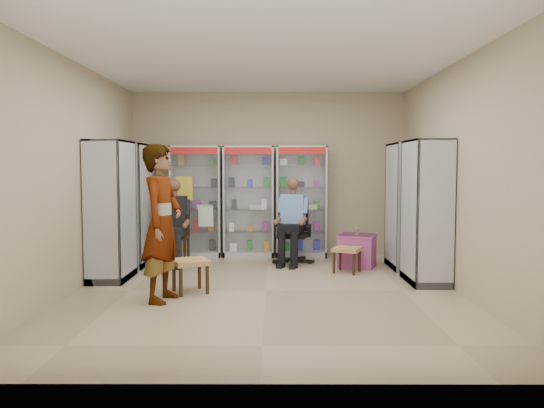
{
  "coord_description": "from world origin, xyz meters",
  "views": [
    {
      "loc": [
        0.1,
        -6.86,
        1.62
      ],
      "look_at": [
        0.08,
        0.7,
        1.09
      ],
      "focal_mm": 35.0,
      "sensor_mm": 36.0,
      "label": 1
    }
  ],
  "objects_px": {
    "woven_stool_b": "(190,276)",
    "standing_man": "(162,223)",
    "seated_shopkeeper": "(293,224)",
    "pink_trunk": "(357,251)",
    "cabinet_back_mid": "(249,201)",
    "woven_stool_a": "(347,260)",
    "cabinet_back_left": "(196,201)",
    "wooden_chair": "(176,236)",
    "cabinet_left_near": "(111,211)",
    "cabinet_back_right": "(301,201)",
    "cabinet_left_far": "(132,205)",
    "cabinet_right_near": "(426,212)",
    "office_chair": "(293,232)",
    "cabinet_right_far": "(406,206)"
  },
  "relations": [
    {
      "from": "cabinet_back_mid",
      "to": "seated_shopkeeper",
      "type": "xyz_separation_m",
      "value": [
        0.78,
        -0.75,
        -0.32
      ]
    },
    {
      "from": "cabinet_back_left",
      "to": "cabinet_right_near",
      "type": "height_order",
      "value": "same"
    },
    {
      "from": "cabinet_back_mid",
      "to": "woven_stool_b",
      "type": "xyz_separation_m",
      "value": [
        -0.63,
        -2.82,
        -0.78
      ]
    },
    {
      "from": "cabinet_left_near",
      "to": "woven_stool_b",
      "type": "distance_m",
      "value": 1.68
    },
    {
      "from": "woven_stool_a",
      "to": "standing_man",
      "type": "relative_size",
      "value": 0.21
    },
    {
      "from": "cabinet_back_mid",
      "to": "pink_trunk",
      "type": "relative_size",
      "value": 3.65
    },
    {
      "from": "cabinet_back_left",
      "to": "office_chair",
      "type": "height_order",
      "value": "cabinet_back_left"
    },
    {
      "from": "cabinet_right_far",
      "to": "cabinet_left_far",
      "type": "bearing_deg",
      "value": 87.43
    },
    {
      "from": "wooden_chair",
      "to": "cabinet_left_far",
      "type": "bearing_deg",
      "value": -163.61
    },
    {
      "from": "pink_trunk",
      "to": "cabinet_back_mid",
      "type": "bearing_deg",
      "value": 149.85
    },
    {
      "from": "office_chair",
      "to": "pink_trunk",
      "type": "height_order",
      "value": "office_chair"
    },
    {
      "from": "cabinet_left_near",
      "to": "wooden_chair",
      "type": "relative_size",
      "value": 2.13
    },
    {
      "from": "cabinet_back_left",
      "to": "woven_stool_b",
      "type": "xyz_separation_m",
      "value": [
        0.32,
        -2.82,
        -0.78
      ]
    },
    {
      "from": "cabinet_right_near",
      "to": "standing_man",
      "type": "distance_m",
      "value": 3.62
    },
    {
      "from": "pink_trunk",
      "to": "woven_stool_a",
      "type": "bearing_deg",
      "value": -115.76
    },
    {
      "from": "cabinet_right_near",
      "to": "woven_stool_b",
      "type": "bearing_deg",
      "value": 100.47
    },
    {
      "from": "cabinet_back_left",
      "to": "wooden_chair",
      "type": "bearing_deg",
      "value": -108.9
    },
    {
      "from": "cabinet_back_mid",
      "to": "cabinet_left_near",
      "type": "xyz_separation_m",
      "value": [
        -1.88,
        -2.03,
        0.0
      ]
    },
    {
      "from": "cabinet_left_far",
      "to": "standing_man",
      "type": "distance_m",
      "value": 2.52
    },
    {
      "from": "cabinet_back_right",
      "to": "cabinet_right_near",
      "type": "relative_size",
      "value": 1.0
    },
    {
      "from": "wooden_chair",
      "to": "woven_stool_b",
      "type": "relative_size",
      "value": 2.18
    },
    {
      "from": "cabinet_back_right",
      "to": "standing_man",
      "type": "distance_m",
      "value": 3.74
    },
    {
      "from": "cabinet_back_right",
      "to": "cabinet_right_near",
      "type": "distance_m",
      "value": 2.76
    },
    {
      "from": "pink_trunk",
      "to": "woven_stool_a",
      "type": "xyz_separation_m",
      "value": [
        -0.23,
        -0.47,
        -0.07
      ]
    },
    {
      "from": "seated_shopkeeper",
      "to": "pink_trunk",
      "type": "bearing_deg",
      "value": -0.2
    },
    {
      "from": "cabinet_back_right",
      "to": "office_chair",
      "type": "bearing_deg",
      "value": -103.42
    },
    {
      "from": "cabinet_left_far",
      "to": "cabinet_left_near",
      "type": "distance_m",
      "value": 1.1
    },
    {
      "from": "cabinet_back_right",
      "to": "woven_stool_a",
      "type": "bearing_deg",
      "value": -67.55
    },
    {
      "from": "woven_stool_b",
      "to": "cabinet_right_far",
      "type": "bearing_deg",
      "value": 27.83
    },
    {
      "from": "cabinet_back_left",
      "to": "pink_trunk",
      "type": "xyz_separation_m",
      "value": [
        2.76,
        -1.05,
        -0.74
      ]
    },
    {
      "from": "cabinet_back_left",
      "to": "standing_man",
      "type": "height_order",
      "value": "cabinet_back_left"
    },
    {
      "from": "cabinet_back_left",
      "to": "cabinet_left_far",
      "type": "xyz_separation_m",
      "value": [
        -0.93,
        -0.93,
        0.0
      ]
    },
    {
      "from": "woven_stool_a",
      "to": "woven_stool_b",
      "type": "relative_size",
      "value": 0.91
    },
    {
      "from": "woven_stool_b",
      "to": "standing_man",
      "type": "bearing_deg",
      "value": -121.96
    },
    {
      "from": "woven_stool_a",
      "to": "standing_man",
      "type": "xyz_separation_m",
      "value": [
        -2.47,
        -1.73,
        0.75
      ]
    },
    {
      "from": "seated_shopkeeper",
      "to": "pink_trunk",
      "type": "height_order",
      "value": "seated_shopkeeper"
    },
    {
      "from": "cabinet_right_near",
      "to": "seated_shopkeeper",
      "type": "distance_m",
      "value": 2.35
    },
    {
      "from": "cabinet_left_near",
      "to": "pink_trunk",
      "type": "distance_m",
      "value": 3.89
    },
    {
      "from": "cabinet_back_left",
      "to": "woven_stool_a",
      "type": "bearing_deg",
      "value": -31.06
    },
    {
      "from": "office_chair",
      "to": "cabinet_back_left",
      "type": "bearing_deg",
      "value": 173.85
    },
    {
      "from": "cabinet_left_far",
      "to": "pink_trunk",
      "type": "height_order",
      "value": "cabinet_left_far"
    },
    {
      "from": "cabinet_back_left",
      "to": "seated_shopkeeper",
      "type": "xyz_separation_m",
      "value": [
        1.73,
        -0.75,
        -0.32
      ]
    },
    {
      "from": "cabinet_back_mid",
      "to": "pink_trunk",
      "type": "height_order",
      "value": "cabinet_back_mid"
    },
    {
      "from": "cabinet_back_left",
      "to": "woven_stool_b",
      "type": "distance_m",
      "value": 2.95
    },
    {
      "from": "seated_shopkeeper",
      "to": "cabinet_right_far",
      "type": "bearing_deg",
      "value": 4.1
    },
    {
      "from": "cabinet_left_near",
      "to": "office_chair",
      "type": "bearing_deg",
      "value": 116.49
    },
    {
      "from": "woven_stool_b",
      "to": "standing_man",
      "type": "height_order",
      "value": "standing_man"
    },
    {
      "from": "office_chair",
      "to": "seated_shopkeeper",
      "type": "distance_m",
      "value": 0.15
    },
    {
      "from": "cabinet_back_left",
      "to": "pink_trunk",
      "type": "relative_size",
      "value": 3.65
    },
    {
      "from": "cabinet_back_right",
      "to": "wooden_chair",
      "type": "relative_size",
      "value": 2.13
    }
  ]
}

